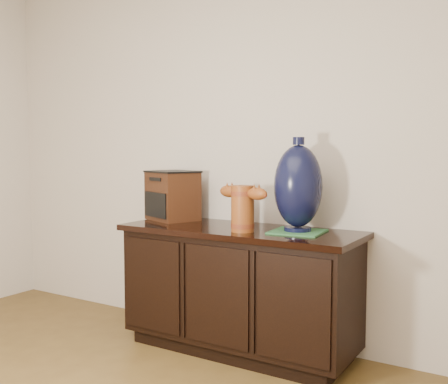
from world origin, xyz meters
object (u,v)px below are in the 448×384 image
Objects in this scene: tv_radio at (172,195)px; lamp_base at (298,187)px; terracotta_vessel at (243,206)px; spray_can at (248,210)px; sideboard at (239,288)px.

lamp_base reaches higher than tv_radio.
terracotta_vessel is 0.71× the size of lamp_base.
lamp_base reaches higher than spray_can.
lamp_base is at bearing -19.44° from spray_can.
lamp_base is at bearing 42.47° from terracotta_vessel.
sideboard is at bearing -174.67° from lamp_base.
lamp_base is at bearing 18.82° from tv_radio.
spray_can reaches higher than sideboard.
terracotta_vessel is 0.33m from lamp_base.
terracotta_vessel is at bearing 5.58° from tv_radio.
sideboard is 0.53m from terracotta_vessel.
spray_can is (0.53, 0.09, -0.08)m from tv_radio.
tv_radio is at bearing 176.74° from lamp_base.
sideboard is 3.90× the size of terracotta_vessel.
terracotta_vessel is 2.07× the size of spray_can.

